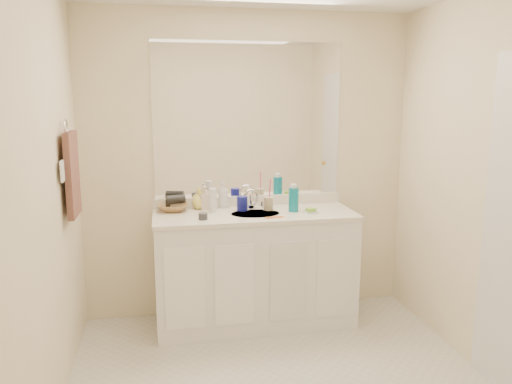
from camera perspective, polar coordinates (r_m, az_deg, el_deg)
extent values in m
cube|color=beige|center=(3.98, -0.88, 2.99)|extent=(2.60, 0.02, 2.40)
cube|color=beige|center=(1.55, 16.19, -10.19)|extent=(2.60, 0.02, 2.40)
cube|color=beige|center=(2.71, -23.84, -1.67)|extent=(0.02, 2.60, 2.40)
cube|color=beige|center=(3.30, 26.28, 0.22)|extent=(0.02, 2.60, 2.40)
cube|color=white|center=(3.90, -0.14, -8.92)|extent=(1.50, 0.55, 0.85)
cube|color=white|center=(3.77, -0.14, -2.62)|extent=(1.52, 0.57, 0.03)
cube|color=white|center=(4.01, -0.83, -1.00)|extent=(1.52, 0.03, 0.08)
cylinder|color=beige|center=(3.75, -0.09, -2.64)|extent=(0.37, 0.37, 0.02)
cylinder|color=silver|center=(3.91, -0.57, -1.09)|extent=(0.02, 0.02, 0.11)
cube|color=white|center=(3.94, -0.88, 8.17)|extent=(1.48, 0.01, 1.20)
cylinder|color=navy|center=(3.83, -1.58, -1.33)|extent=(0.10, 0.10, 0.11)
cylinder|color=#C2B189|center=(3.86, 1.44, -1.32)|extent=(0.08, 0.08, 0.10)
cylinder|color=#E73D71|center=(3.84, 1.59, 0.14)|extent=(0.02, 0.04, 0.19)
cylinder|color=#0B768C|center=(3.82, 4.31, -0.87)|extent=(0.10, 0.10, 0.18)
cube|color=silver|center=(3.79, 6.29, -2.31)|extent=(0.11, 0.10, 0.01)
cube|color=#7FC830|center=(3.79, 6.30, -2.03)|extent=(0.08, 0.07, 0.02)
cube|color=orange|center=(3.62, 2.13, -2.91)|extent=(0.14, 0.06, 0.01)
cylinder|color=#313237|center=(3.59, -6.08, -2.78)|extent=(0.07, 0.07, 0.05)
cylinder|color=white|center=(3.79, -4.95, -0.95)|extent=(0.06, 0.06, 0.18)
imported|color=white|center=(3.94, -3.72, -0.37)|extent=(0.08, 0.08, 0.20)
imported|color=beige|center=(3.89, -5.86, -0.66)|extent=(0.10, 0.10, 0.18)
imported|color=#FBF161|center=(3.92, -6.44, -0.85)|extent=(0.13, 0.13, 0.15)
imported|color=olive|center=(3.88, -9.44, -1.75)|extent=(0.25, 0.25, 0.06)
cylinder|color=black|center=(3.86, -9.17, -0.85)|extent=(0.15, 0.10, 0.07)
torus|color=silver|center=(3.41, -20.92, 6.89)|extent=(0.01, 0.11, 0.11)
cube|color=#472B26|center=(3.44, -20.26, 1.92)|extent=(0.04, 0.32, 0.55)
cube|color=white|center=(3.24, -21.26, 2.24)|extent=(0.01, 0.08, 0.13)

